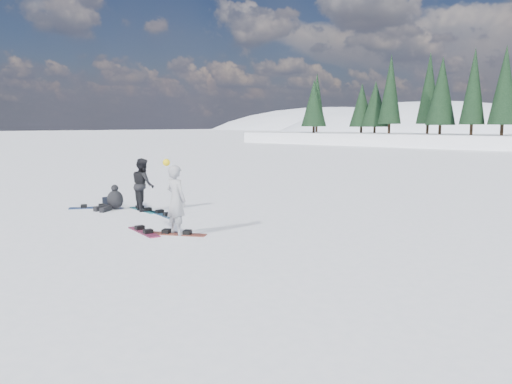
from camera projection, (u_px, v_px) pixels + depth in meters
ground at (200, 232)px, 12.83m from camera, size 420.00×420.00×0.00m
snowboarder_woman at (176, 200)px, 12.44m from camera, size 0.65×0.43×1.91m
snowboarder_man at (143, 184)px, 15.97m from camera, size 0.99×0.88×1.69m
seated_rider at (114, 200)px, 16.24m from camera, size 0.72×1.05×0.81m
gear_bag at (109, 202)px, 16.91m from camera, size 0.47×0.33×0.30m
snowboard_woman at (177, 234)px, 12.55m from camera, size 1.43×1.00×0.03m
snowboard_man at (144, 210)px, 16.08m from camera, size 1.52×0.50×0.03m
snowboard_loose_a at (93, 208)px, 16.55m from camera, size 1.08×1.40×0.03m
snowboard_loose_b at (144, 232)px, 12.81m from camera, size 1.52×0.60×0.03m
snowboard_loose_c at (164, 215)px, 15.24m from camera, size 1.52×0.61×0.03m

